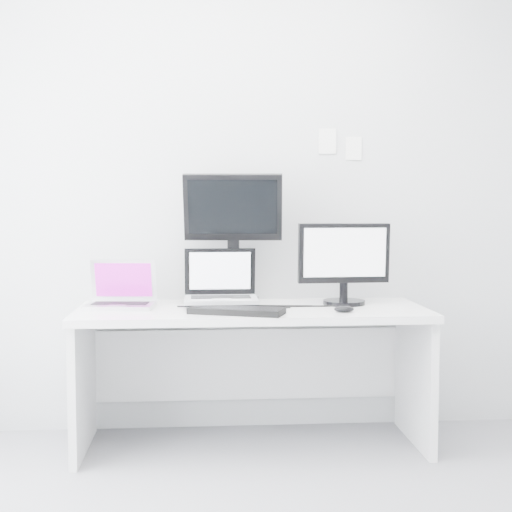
% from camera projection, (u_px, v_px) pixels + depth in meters
% --- Properties ---
extents(back_wall, '(3.60, 0.00, 3.60)m').
position_uv_depth(back_wall, '(247.00, 189.00, 4.02)').
color(back_wall, '#B6B8BA').
rests_on(back_wall, ground).
extents(desk, '(1.80, 0.70, 0.73)m').
position_uv_depth(desk, '(252.00, 377.00, 3.74)').
color(desk, white).
rests_on(desk, ground).
extents(macbook, '(0.37, 0.29, 0.26)m').
position_uv_depth(macbook, '(120.00, 283.00, 3.69)').
color(macbook, silver).
rests_on(macbook, desk).
extents(speaker, '(0.11, 0.11, 0.17)m').
position_uv_depth(speaker, '(214.00, 287.00, 3.90)').
color(speaker, black).
rests_on(speaker, desk).
extents(dell_laptop, '(0.38, 0.30, 0.31)m').
position_uv_depth(dell_laptop, '(221.00, 278.00, 3.71)').
color(dell_laptop, '#B3B5BA').
rests_on(dell_laptop, desk).
extents(rear_monitor, '(0.54, 0.24, 0.72)m').
position_uv_depth(rear_monitor, '(233.00, 237.00, 3.88)').
color(rear_monitor, black).
rests_on(rear_monitor, desk).
extents(samsung_monitor, '(0.50, 0.25, 0.45)m').
position_uv_depth(samsung_monitor, '(344.00, 262.00, 3.82)').
color(samsung_monitor, black).
rests_on(samsung_monitor, desk).
extents(keyboard, '(0.49, 0.31, 0.03)m').
position_uv_depth(keyboard, '(237.00, 311.00, 3.50)').
color(keyboard, black).
rests_on(keyboard, desk).
extents(mouse, '(0.11, 0.07, 0.03)m').
position_uv_depth(mouse, '(344.00, 309.00, 3.55)').
color(mouse, black).
rests_on(mouse, desk).
extents(wall_note_0, '(0.10, 0.00, 0.14)m').
position_uv_depth(wall_note_0, '(327.00, 141.00, 4.03)').
color(wall_note_0, white).
rests_on(wall_note_0, back_wall).
extents(wall_note_1, '(0.09, 0.00, 0.13)m').
position_uv_depth(wall_note_1, '(354.00, 148.00, 4.04)').
color(wall_note_1, white).
rests_on(wall_note_1, back_wall).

